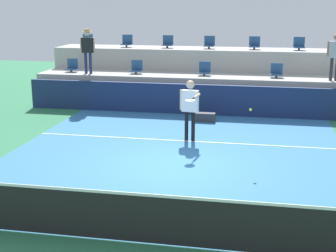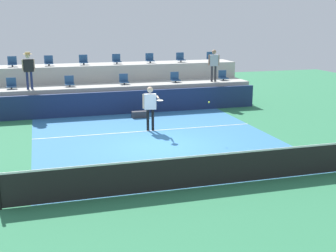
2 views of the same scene
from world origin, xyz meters
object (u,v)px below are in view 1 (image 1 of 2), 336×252
stadium_chair_upper_left (127,42)px  spectator_with_hat (88,47)px  stadium_chair_lower_center (204,70)px  stadium_chair_upper_far_left (87,41)px  stadium_chair_lower_far_left (72,66)px  stadium_chair_upper_right (299,45)px  equipment_bag (204,117)px  stadium_chair_upper_center (209,43)px  spectator_leaning_on_rail (335,53)px  tennis_player (190,104)px  stadium_chair_upper_mid_left (168,43)px  stadium_chair_lower_left (136,68)px  stadium_chair_lower_right (276,72)px  stadium_chair_upper_mid_right (254,44)px  tennis_ball (251,110)px

stadium_chair_upper_left → spectator_with_hat: 2.39m
stadium_chair_lower_center → stadium_chair_upper_far_left: bearing=161.3°
stadium_chair_lower_far_left → stadium_chair_lower_center: (5.35, 0.00, 0.00)m
stadium_chair_upper_right → equipment_bag: stadium_chair_upper_right is taller
stadium_chair_upper_right → stadium_chair_upper_left: bearing=180.0°
stadium_chair_upper_right → stadium_chair_upper_center: bearing=180.0°
spectator_leaning_on_rail → stadium_chair_upper_center: bearing=155.1°
stadium_chair_upper_right → tennis_player: (-3.40, -6.60, -1.20)m
stadium_chair_upper_mid_left → stadium_chair_lower_left: bearing=-116.5°
spectator_with_hat → stadium_chair_lower_center: bearing=4.9°
stadium_chair_lower_left → stadium_chair_lower_right: (5.37, 0.00, 0.00)m
stadium_chair_upper_center → stadium_chair_upper_mid_left: bearing=180.0°
stadium_chair_lower_far_left → stadium_chair_lower_left: same height
stadium_chair_lower_center → spectator_with_hat: size_ratio=0.30×
stadium_chair_upper_far_left → equipment_bag: (5.60, -4.09, -2.16)m
stadium_chair_upper_far_left → spectator_leaning_on_rail: size_ratio=0.32×
stadium_chair_lower_center → stadium_chair_upper_mid_right: 2.69m
stadium_chair_lower_far_left → equipment_bag: stadium_chair_lower_far_left is taller
stadium_chair_upper_left → spectator_leaning_on_rail: spectator_leaning_on_rail is taller
spectator_leaning_on_rail → tennis_ball: bearing=-113.4°
stadium_chair_upper_mid_left → spectator_leaning_on_rail: 6.81m
stadium_chair_lower_right → spectator_with_hat: 7.26m
stadium_chair_lower_right → stadium_chair_upper_mid_right: 2.18m
stadium_chair_lower_left → stadium_chair_lower_right: same height
stadium_chair_upper_center → stadium_chair_lower_right: bearing=-33.5°
stadium_chair_upper_mid_right → stadium_chair_upper_left: bearing=180.0°
stadium_chair_lower_center → stadium_chair_upper_far_left: (-5.32, 1.80, 0.85)m
stadium_chair_lower_center → tennis_player: 4.82m
stadium_chair_lower_far_left → stadium_chair_upper_center: stadium_chair_upper_center is taller
spectator_leaning_on_rail → equipment_bag: size_ratio=2.17×
stadium_chair_upper_mid_left → equipment_bag: (2.07, -4.09, -2.16)m
stadium_chair_upper_left → stadium_chair_upper_right: 7.10m
stadium_chair_upper_right → spectator_with_hat: size_ratio=0.30×
stadium_chair_upper_right → tennis_ball: size_ratio=7.65×
stadium_chair_lower_far_left → tennis_player: bearing=-41.1°
stadium_chair_upper_mid_left → equipment_bag: 5.07m
stadium_chair_lower_far_left → stadium_chair_upper_left: bearing=45.0°
stadium_chair_upper_far_left → stadium_chair_upper_center: bearing=0.0°
stadium_chair_lower_right → stadium_chair_upper_right: size_ratio=1.00×
tennis_player → equipment_bag: (0.12, 2.51, -0.97)m
stadium_chair_upper_far_left → stadium_chair_upper_left: 1.77m
stadium_chair_lower_left → tennis_ball: bearing=-55.3°
stadium_chair_lower_center → stadium_chair_upper_right: (3.56, 1.80, 0.85)m
stadium_chair_upper_right → spectator_leaning_on_rail: size_ratio=0.32×
stadium_chair_lower_left → tennis_ball: (4.62, -6.68, -0.04)m
spectator_with_hat → stadium_chair_upper_mid_right: bearing=19.1°
stadium_chair_lower_right → spectator_with_hat: spectator_with_hat is taller
stadium_chair_upper_mid_left → stadium_chair_lower_right: bearing=-21.9°
stadium_chair_upper_far_left → stadium_chair_upper_left: same height
stadium_chair_lower_right → tennis_ball: size_ratio=7.65×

